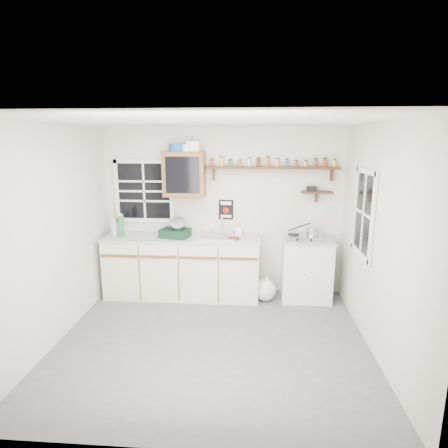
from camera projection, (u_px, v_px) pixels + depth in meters
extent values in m
cube|color=#4D4D50|center=(212.00, 342.00, 4.40)|extent=(3.60, 3.20, 0.02)
cube|color=white|center=(211.00, 120.00, 3.85)|extent=(3.60, 3.20, 0.02)
cube|color=beige|center=(54.00, 235.00, 4.26)|extent=(0.02, 3.20, 2.50)
cube|color=beige|center=(380.00, 241.00, 3.99)|extent=(0.02, 3.20, 2.50)
cube|color=beige|center=(223.00, 211.00, 5.69)|extent=(3.60, 0.02, 2.50)
cube|color=beige|center=(186.00, 298.00, 2.56)|extent=(3.60, 0.02, 2.50)
cube|color=beige|center=(182.00, 268.00, 5.61)|extent=(2.27, 0.60, 0.88)
cube|color=gray|center=(182.00, 238.00, 5.51)|extent=(2.31, 0.62, 0.04)
cube|color=brown|center=(119.00, 256.00, 5.31)|extent=(0.53, 0.02, 0.03)
cube|color=brown|center=(158.00, 257.00, 5.27)|extent=(0.53, 0.02, 0.03)
cube|color=brown|center=(198.00, 258.00, 5.23)|extent=(0.53, 0.02, 0.03)
cube|color=brown|center=(238.00, 259.00, 5.19)|extent=(0.53, 0.02, 0.03)
cube|color=silver|center=(306.00, 270.00, 5.50)|extent=(0.70, 0.55, 0.88)
cube|color=gray|center=(307.00, 240.00, 5.40)|extent=(0.73, 0.57, 0.03)
cube|color=#B0B0B5|center=(218.00, 237.00, 5.47)|extent=(0.52, 0.44, 0.03)
cylinder|color=#B0B0B5|center=(222.00, 226.00, 5.59)|extent=(0.02, 0.02, 0.28)
cylinder|color=#B0B0B5|center=(222.00, 218.00, 5.50)|extent=(0.02, 0.14, 0.02)
cube|color=brown|center=(184.00, 174.00, 5.45)|extent=(0.60, 0.30, 0.65)
cube|color=black|center=(182.00, 175.00, 5.29)|extent=(0.48, 0.02, 0.52)
cylinder|color=#1A40AD|center=(177.00, 148.00, 5.38)|extent=(0.24, 0.24, 0.11)
cube|color=white|center=(193.00, 146.00, 5.35)|extent=(0.18, 0.15, 0.14)
cylinder|color=white|center=(186.00, 148.00, 5.32)|extent=(0.12, 0.12, 0.10)
cube|color=#311D0D|center=(272.00, 168.00, 5.40)|extent=(1.91, 0.18, 0.04)
cube|color=#311D0D|center=(214.00, 174.00, 5.52)|extent=(0.03, 0.10, 0.18)
cube|color=#311D0D|center=(332.00, 175.00, 5.39)|extent=(0.03, 0.10, 0.18)
cylinder|color=red|center=(212.00, 163.00, 5.45)|extent=(0.04, 0.04, 0.09)
cylinder|color=black|center=(212.00, 159.00, 5.43)|extent=(0.04, 0.04, 0.02)
cylinder|color=gold|center=(221.00, 162.00, 5.43)|extent=(0.05, 0.05, 0.13)
cylinder|color=black|center=(221.00, 157.00, 5.42)|extent=(0.04, 0.04, 0.02)
cylinder|color=#267226|center=(230.00, 163.00, 5.43)|extent=(0.06, 0.06, 0.09)
cylinder|color=black|center=(230.00, 160.00, 5.42)|extent=(0.05, 0.05, 0.02)
cylinder|color=#99591E|center=(240.00, 163.00, 5.42)|extent=(0.06, 0.06, 0.08)
cylinder|color=black|center=(240.00, 160.00, 5.41)|extent=(0.05, 0.05, 0.02)
cylinder|color=silver|center=(249.00, 162.00, 5.40)|extent=(0.04, 0.04, 0.11)
cylinder|color=black|center=(249.00, 158.00, 5.39)|extent=(0.04, 0.04, 0.02)
cylinder|color=#4C2614|center=(258.00, 162.00, 5.39)|extent=(0.06, 0.06, 0.11)
cylinder|color=black|center=(258.00, 158.00, 5.38)|extent=(0.05, 0.05, 0.02)
cylinder|color=#B24C19|center=(268.00, 162.00, 5.38)|extent=(0.05, 0.05, 0.13)
cylinder|color=black|center=(268.00, 157.00, 5.37)|extent=(0.05, 0.05, 0.02)
cylinder|color=gold|center=(277.00, 163.00, 5.38)|extent=(0.05, 0.05, 0.10)
cylinder|color=black|center=(277.00, 159.00, 5.36)|extent=(0.05, 0.05, 0.02)
cylinder|color=#334C8C|center=(287.00, 163.00, 5.37)|extent=(0.05, 0.05, 0.10)
cylinder|color=black|center=(287.00, 159.00, 5.35)|extent=(0.04, 0.04, 0.02)
cylinder|color=maroon|center=(296.00, 164.00, 5.36)|extent=(0.05, 0.05, 0.08)
cylinder|color=black|center=(296.00, 160.00, 5.35)|extent=(0.04, 0.04, 0.02)
cylinder|color=#BF8C3F|center=(305.00, 164.00, 5.35)|extent=(0.06, 0.06, 0.08)
cylinder|color=black|center=(306.00, 161.00, 5.34)|extent=(0.05, 0.05, 0.02)
cylinder|color=brown|center=(315.00, 163.00, 5.34)|extent=(0.05, 0.05, 0.11)
cylinder|color=black|center=(315.00, 158.00, 5.32)|extent=(0.05, 0.05, 0.02)
cylinder|color=red|center=(325.00, 163.00, 5.33)|extent=(0.06, 0.06, 0.11)
cylinder|color=black|center=(325.00, 158.00, 5.31)|extent=(0.05, 0.05, 0.02)
cylinder|color=gold|center=(334.00, 163.00, 5.32)|extent=(0.05, 0.05, 0.09)
cylinder|color=black|center=(335.00, 159.00, 5.30)|extent=(0.05, 0.05, 0.02)
cube|color=#311D0D|center=(317.00, 192.00, 5.43)|extent=(0.45, 0.15, 0.03)
cube|color=#311D0D|center=(316.00, 197.00, 5.49)|extent=(0.03, 0.08, 0.14)
cube|color=black|center=(311.00, 189.00, 5.43)|extent=(0.14, 0.10, 0.07)
cube|color=black|center=(226.00, 210.00, 5.66)|extent=(0.22, 0.01, 0.30)
cube|color=white|center=(226.00, 203.00, 5.63)|extent=(0.16, 0.00, 0.05)
cylinder|color=#A50C0C|center=(226.00, 210.00, 5.66)|extent=(0.09, 0.01, 0.09)
cube|color=white|center=(226.00, 216.00, 5.67)|extent=(0.16, 0.00, 0.04)
cube|color=black|center=(144.00, 191.00, 5.69)|extent=(0.85, 0.02, 0.90)
cube|color=silver|center=(144.00, 191.00, 5.69)|extent=(0.93, 0.03, 0.98)
cube|color=black|center=(364.00, 213.00, 4.49)|extent=(0.02, 0.70, 1.00)
cube|color=silver|center=(364.00, 213.00, 4.49)|extent=(0.03, 0.78, 1.08)
cylinder|color=#A3B6BF|center=(114.00, 228.00, 5.52)|extent=(0.09, 0.09, 0.24)
cylinder|color=white|center=(113.00, 219.00, 5.49)|extent=(0.05, 0.05, 0.03)
cylinder|color=#267339|center=(121.00, 226.00, 5.49)|extent=(0.09, 0.09, 0.31)
cylinder|color=white|center=(120.00, 215.00, 5.45)|extent=(0.05, 0.05, 0.03)
cube|color=black|center=(175.00, 233.00, 5.46)|extent=(0.46, 0.39, 0.12)
cylinder|color=#B0B0B5|center=(178.00, 225.00, 5.43)|extent=(0.25, 0.28, 0.24)
imported|color=silver|center=(238.00, 230.00, 5.54)|extent=(0.10, 0.10, 0.19)
cube|color=maroon|center=(234.00, 238.00, 5.37)|extent=(0.16, 0.14, 0.02)
cube|color=#B0B0B5|center=(303.00, 237.00, 5.38)|extent=(0.54, 0.30, 0.07)
cylinder|color=black|center=(294.00, 235.00, 5.38)|extent=(0.16, 0.16, 0.01)
cylinder|color=black|center=(312.00, 235.00, 5.36)|extent=(0.16, 0.16, 0.01)
cylinder|color=#B0B0B5|center=(312.00, 231.00, 5.35)|extent=(0.18, 0.18, 0.11)
cylinder|color=black|center=(299.00, 227.00, 5.44)|extent=(0.30, 0.21, 0.18)
ellipsoid|color=silver|center=(265.00, 290.00, 5.46)|extent=(0.36, 0.33, 0.38)
cone|color=silver|center=(267.00, 279.00, 5.42)|extent=(0.10, 0.10, 0.10)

